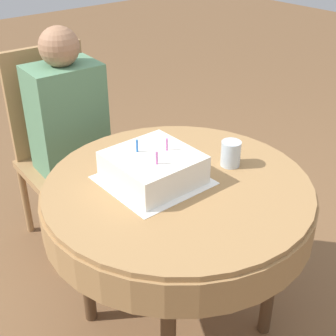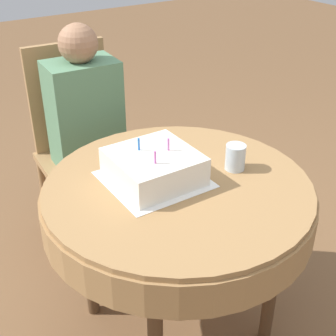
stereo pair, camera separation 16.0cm
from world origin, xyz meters
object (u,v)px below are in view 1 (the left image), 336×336
Objects in this scene: chair at (63,146)px; drinking_glass at (231,153)px; person at (69,126)px; birthday_cake at (153,167)px.

chair is 10.15× the size of drinking_glass.
chair is at bearing 90.00° from person.
chair reaches higher than birthday_cake.
drinking_glass is (0.24, -0.79, 0.10)m from person.
person reaches higher than birthday_cake.
person reaches higher than drinking_glass.
chair reaches higher than drinking_glass.
chair is 0.88× the size of person.
person is at bearing -90.00° from chair.
person is 0.70m from birthday_cake.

